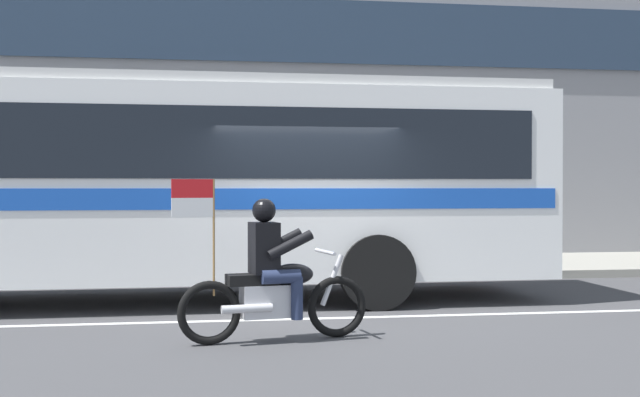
{
  "coord_description": "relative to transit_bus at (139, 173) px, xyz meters",
  "views": [
    {
      "loc": [
        -1.56,
        -10.95,
        1.7
      ],
      "look_at": [
        0.08,
        -0.49,
        1.54
      ],
      "focal_mm": 46.05,
      "sensor_mm": 36.0,
      "label": 1
    }
  ],
  "objects": [
    {
      "name": "ground_plane",
      "position": [
        2.31,
        -1.19,
        -1.88
      ],
      "size": [
        60.0,
        60.0,
        0.0
      ],
      "primitive_type": "plane",
      "color": "#3D3D3F"
    },
    {
      "name": "sidewalk_curb",
      "position": [
        2.31,
        3.91,
        -1.81
      ],
      "size": [
        28.0,
        3.8,
        0.15
      ],
      "primitive_type": "cube",
      "color": "gray",
      "rests_on": "ground_plane"
    },
    {
      "name": "transit_bus",
      "position": [
        0.0,
        0.0,
        0.0
      ],
      "size": [
        11.89,
        2.72,
        3.22
      ],
      "color": "white",
      "rests_on": "ground_plane"
    },
    {
      "name": "fire_hydrant",
      "position": [
        6.09,
        2.49,
        -1.37
      ],
      "size": [
        0.22,
        0.3,
        0.75
      ],
      "color": "red",
      "rests_on": "sidewalk_curb"
    },
    {
      "name": "motorcycle_with_rider",
      "position": [
        1.62,
        -3.22,
        -1.22
      ],
      "size": [
        2.17,
        0.72,
        1.78
      ],
      "color": "black",
      "rests_on": "ground_plane"
    },
    {
      "name": "lane_center_stripe",
      "position": [
        2.31,
        -1.79,
        -1.88
      ],
      "size": [
        26.6,
        0.14,
        0.01
      ],
      "primitive_type": "cube",
      "color": "silver",
      "rests_on": "ground_plane"
    }
  ]
}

